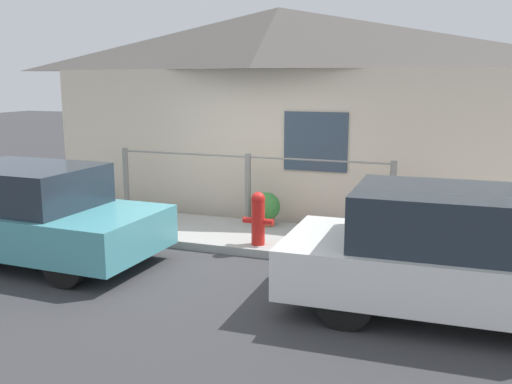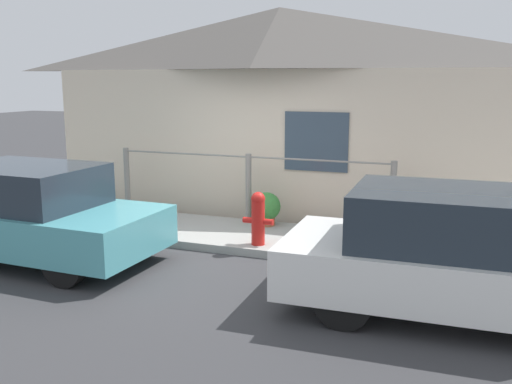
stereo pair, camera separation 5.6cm
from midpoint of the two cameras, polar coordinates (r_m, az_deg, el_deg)
ground_plane at (r=8.48m, az=-4.27°, el=-6.07°), size 60.00×60.00×0.00m
sidewalk at (r=9.19m, az=-2.11°, el=-4.29°), size 24.00×1.65×0.12m
house at (r=10.90m, az=2.31°, el=13.99°), size 8.67×2.23×3.82m
fence at (r=9.64m, az=-0.59°, el=0.74°), size 4.90×0.10×1.17m
car_left at (r=8.60m, az=-21.38°, el=-2.01°), size 3.68×1.78×1.34m
car_right at (r=6.46m, az=20.91°, el=-6.04°), size 4.12×1.75×1.38m
fire_hydrant at (r=8.34m, az=0.41°, el=-2.53°), size 0.46×0.21×0.79m
potted_plant_near_hydrant at (r=9.46m, az=1.23°, el=-1.60°), size 0.47×0.47×0.56m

